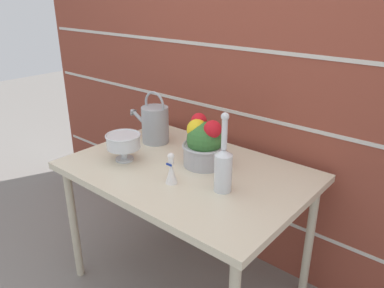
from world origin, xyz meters
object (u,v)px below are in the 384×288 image
Objects in this scene: watering_can at (155,123)px; figurine_vase at (171,171)px; glass_decanter at (223,166)px; flower_planter at (204,143)px; crystal_pedestal_bowl at (123,142)px.

watering_can reaches higher than figurine_vase.
glass_decanter is (0.64, -0.22, 0.01)m from watering_can.
glass_decanter reaches higher than flower_planter.
glass_decanter is 0.25m from figurine_vase.
glass_decanter is (0.58, 0.07, 0.02)m from crystal_pedestal_bowl.
crystal_pedestal_bowl is at bearing -172.90° from glass_decanter.
watering_can is 2.01× the size of figurine_vase.
glass_decanter is at bearing 23.51° from figurine_vase.
watering_can is 1.18× the size of flower_planter.
watering_can is 0.53m from figurine_vase.
glass_decanter reaches higher than figurine_vase.
watering_can reaches higher than flower_planter.
figurine_vase is at bearing -3.81° from crystal_pedestal_bowl.
crystal_pedestal_bowl is at bearing -147.30° from flower_planter.
glass_decanter is at bearing 7.10° from crystal_pedestal_bowl.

